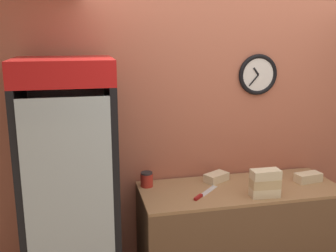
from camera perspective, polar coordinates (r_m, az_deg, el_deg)
name	(u,v)px	position (r m, az deg, el deg)	size (l,w,h in m)	color
wall_back	(226,129)	(3.66, 8.43, -0.38)	(5.20, 0.09, 2.70)	#B7664C
prep_counter	(238,237)	(3.65, 10.13, -15.53)	(1.71, 0.67, 0.93)	brown
beverage_cooler	(70,179)	(3.16, -13.98, -7.53)	(0.70, 0.70, 2.04)	black
sandwich_stack_bottom	(265,192)	(3.30, 13.84, -9.27)	(0.24, 0.13, 0.08)	beige
sandwich_stack_middle	(265,183)	(3.27, 13.91, -8.06)	(0.24, 0.13, 0.08)	tan
sandwich_stack_top	(266,174)	(3.25, 13.99, -6.82)	(0.23, 0.11, 0.08)	beige
sandwich_flat_left	(216,177)	(3.55, 7.04, -7.38)	(0.25, 0.21, 0.07)	beige
sandwich_flat_right	(308,177)	(3.72, 19.67, -7.02)	(0.25, 0.14, 0.08)	beige
chefs_knife	(203,194)	(3.25, 5.06, -9.86)	(0.28, 0.28, 0.02)	silver
condiment_jar	(147,179)	(3.40, -3.11, -7.74)	(0.11, 0.11, 0.13)	#B72D23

